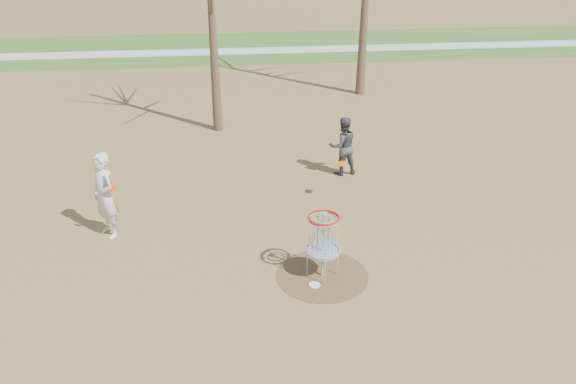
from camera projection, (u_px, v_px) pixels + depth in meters
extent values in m
plane|color=brown|center=(322.00, 275.00, 10.90)|extent=(160.00, 160.00, 0.00)
cube|color=#2D5119|center=(256.00, 47.00, 29.58)|extent=(160.00, 8.00, 0.01)
cube|color=#9E9E99|center=(258.00, 51.00, 28.69)|extent=(160.00, 1.50, 0.01)
cylinder|color=#47331E|center=(322.00, 275.00, 10.90)|extent=(1.80, 1.80, 0.01)
imported|color=silver|center=(104.00, 195.00, 11.88)|extent=(0.79, 0.83, 1.91)
imported|color=#3B393F|center=(343.00, 146.00, 14.84)|extent=(0.86, 0.72, 1.59)
cylinder|color=silver|center=(314.00, 285.00, 10.59)|extent=(0.22, 0.22, 0.02)
cylinder|color=#E8580C|center=(341.00, 164.00, 13.27)|extent=(0.22, 0.22, 0.08)
cylinder|color=red|center=(112.00, 188.00, 11.62)|extent=(0.22, 0.22, 0.02)
cylinder|color=#9EA3AD|center=(323.00, 246.00, 10.60)|extent=(0.05, 0.05, 1.35)
cylinder|color=#9EA3AD|center=(323.00, 251.00, 10.65)|extent=(0.64, 0.64, 0.04)
torus|color=#9EA3AD|center=(324.00, 219.00, 10.34)|extent=(0.60, 0.60, 0.04)
torus|color=#AC140B|center=(324.00, 218.00, 10.33)|extent=(0.60, 0.60, 0.04)
cone|color=#382B1E|center=(211.00, 10.00, 16.59)|extent=(0.32, 0.32, 7.50)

